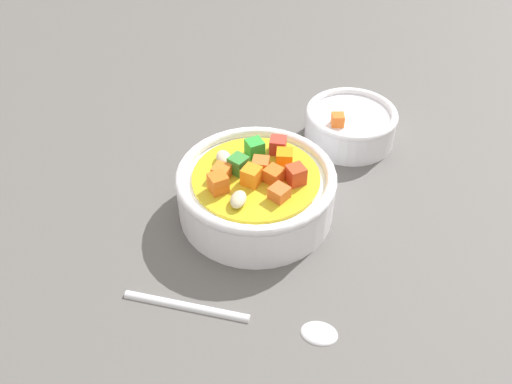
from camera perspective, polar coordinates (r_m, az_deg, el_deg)
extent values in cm
cube|color=#565451|center=(59.52, 0.00, -2.69)|extent=(140.00, 140.00, 2.00)
cylinder|color=white|center=(57.23, 0.00, -0.34)|extent=(16.52, 16.52, 4.62)
torus|color=white|center=(55.47, 0.00, 1.68)|extent=(16.68, 16.68, 1.15)
cylinder|color=gold|center=(55.56, 0.00, 1.56)|extent=(13.25, 13.25, 0.40)
cube|color=orange|center=(52.60, 2.47, -0.08)|extent=(2.15, 2.15, 1.28)
ellipsoid|color=beige|center=(52.01, -1.77, -0.81)|extent=(1.89, 2.59, 1.06)
cube|color=orange|center=(56.56, 3.02, 3.65)|extent=(2.14, 2.14, 1.58)
cube|color=orange|center=(54.99, -3.64, 2.14)|extent=(1.70, 1.70, 1.35)
cube|color=#358936|center=(55.76, -1.68, 3.19)|extent=(2.11, 2.11, 1.80)
cube|color=green|center=(57.60, -0.14, 4.68)|extent=(2.40, 2.40, 1.80)
cube|color=orange|center=(54.68, 2.05, 2.05)|extent=(2.10, 2.10, 1.50)
cube|color=orange|center=(53.85, -0.05, 1.60)|extent=(1.89, 1.89, 1.88)
cube|color=orange|center=(53.27, -4.02, 0.95)|extent=(2.39, 2.39, 1.91)
ellipsoid|color=beige|center=(56.92, -3.43, 3.62)|extent=(2.64, 2.82, 1.10)
cube|color=red|center=(58.07, 2.33, 4.94)|extent=(2.05, 2.05, 1.72)
cube|color=red|center=(54.22, 4.22, 1.82)|extent=(2.40, 2.40, 1.93)
cube|color=orange|center=(55.94, 0.43, 2.97)|extent=(2.06, 2.06, 1.21)
cylinder|color=silver|center=(50.61, -7.39, -11.65)|extent=(11.90, 2.75, 0.87)
ellipsoid|color=silver|center=(48.95, 6.71, -14.39)|extent=(3.69, 3.03, 0.77)
cylinder|color=white|center=(68.73, 9.87, 6.76)|extent=(11.14, 11.14, 3.64)
torus|color=white|center=(67.58, 10.08, 8.17)|extent=(11.25, 11.25, 0.89)
cube|color=orange|center=(65.27, 8.62, 7.54)|extent=(1.90, 1.90, 1.45)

